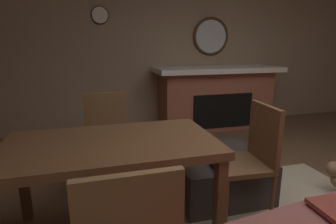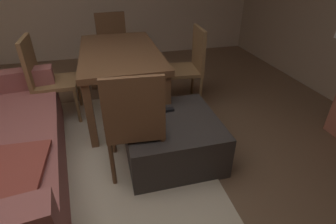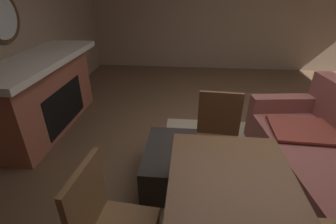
# 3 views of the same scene
# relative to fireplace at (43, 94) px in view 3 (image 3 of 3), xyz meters

# --- Properties ---
(floor) EXTENTS (8.69, 8.69, 0.00)m
(floor) POSITION_rel_fireplace_xyz_m (0.46, 2.82, -0.53)
(floor) COLOR brown
(wall_left) EXTENTS (0.12, 6.79, 2.67)m
(wall_left) POSITION_rel_fireplace_xyz_m (-3.16, 2.82, 0.81)
(wall_left) COLOR #9E846B
(wall_left) RESTS_ON ground
(area_rug) EXTENTS (2.60, 2.00, 0.01)m
(area_rug) POSITION_rel_fireplace_xyz_m (0.93, 2.71, -0.52)
(area_rug) COLOR tan
(area_rug) RESTS_ON ground
(fireplace) EXTENTS (2.11, 0.76, 1.04)m
(fireplace) POSITION_rel_fireplace_xyz_m (0.00, 0.00, 0.00)
(fireplace) COLOR #9E5642
(fireplace) RESTS_ON ground
(round_wall_mirror) EXTENTS (0.65, 0.05, 0.65)m
(round_wall_mirror) POSITION_rel_fireplace_xyz_m (0.00, -0.29, 1.01)
(round_wall_mirror) COLOR #4C331E
(couch) EXTENTS (2.16, 1.20, 0.92)m
(couch) POSITION_rel_fireplace_xyz_m (0.92, 3.49, -0.21)
(couch) COLOR #8C4C47
(couch) RESTS_ON ground
(ottoman_coffee_table) EXTENTS (0.83, 0.81, 0.39)m
(ottoman_coffee_table) POSITION_rel_fireplace_xyz_m (0.93, 2.00, -0.33)
(ottoman_coffee_table) COLOR #2D2826
(ottoman_coffee_table) RESTS_ON ground
(tv_remote) EXTENTS (0.06, 0.16, 0.02)m
(tv_remote) POSITION_rel_fireplace_xyz_m (1.09, 2.02, -0.13)
(tv_remote) COLOR black
(tv_remote) RESTS_ON ottoman_coffee_table
(dining_table) EXTENTS (1.49, 0.84, 0.74)m
(dining_table) POSITION_rel_fireplace_xyz_m (1.92, 2.33, 0.13)
(dining_table) COLOR brown
(dining_table) RESTS_ON ground
(dining_chair_south) EXTENTS (0.48, 0.48, 0.93)m
(dining_chair_south) POSITION_rel_fireplace_xyz_m (1.92, 1.52, -0.00)
(dining_chair_south) COLOR brown
(dining_chair_south) RESTS_ON ground
(dining_chair_west) EXTENTS (0.47, 0.47, 0.93)m
(dining_chair_west) POSITION_rel_fireplace_xyz_m (0.79, 2.34, -0.00)
(dining_chair_west) COLOR brown
(dining_chair_west) RESTS_ON ground
(small_dog) EXTENTS (0.38, 0.49, 0.28)m
(small_dog) POSITION_rel_fireplace_xyz_m (-0.22, 2.48, -0.36)
(small_dog) COLOR #8C6B4C
(small_dog) RESTS_ON ground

